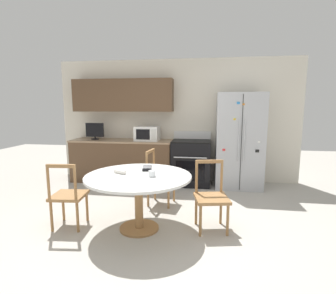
{
  "coord_description": "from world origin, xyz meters",
  "views": [
    {
      "loc": [
        0.67,
        -3.06,
        1.62
      ],
      "look_at": [
        0.04,
        1.15,
        0.95
      ],
      "focal_mm": 28.0,
      "sensor_mm": 36.0,
      "label": 1
    }
  ],
  "objects_px": {
    "dining_chair_far": "(160,178)",
    "candle_glass": "(152,174)",
    "dining_chair_right": "(211,197)",
    "wallet": "(147,169)",
    "countertop_tv": "(95,131)",
    "dining_chair_left": "(68,196)",
    "oven_range": "(191,162)",
    "microwave": "(147,133)",
    "refrigerator": "(239,141)"
  },
  "relations": [
    {
      "from": "countertop_tv",
      "to": "dining_chair_far",
      "type": "distance_m",
      "value": 2.15
    },
    {
      "from": "candle_glass",
      "to": "dining_chair_left",
      "type": "bearing_deg",
      "value": -178.43
    },
    {
      "from": "dining_chair_left",
      "to": "wallet",
      "type": "distance_m",
      "value": 1.11
    },
    {
      "from": "dining_chair_far",
      "to": "candle_glass",
      "type": "xyz_separation_m",
      "value": [
        0.09,
        -0.99,
        0.34
      ]
    },
    {
      "from": "countertop_tv",
      "to": "wallet",
      "type": "relative_size",
      "value": 2.84
    },
    {
      "from": "dining_chair_far",
      "to": "dining_chair_right",
      "type": "bearing_deg",
      "value": 53.83
    },
    {
      "from": "candle_glass",
      "to": "microwave",
      "type": "bearing_deg",
      "value": 104.43
    },
    {
      "from": "refrigerator",
      "to": "dining_chair_far",
      "type": "relative_size",
      "value": 2.08
    },
    {
      "from": "microwave",
      "to": "candle_glass",
      "type": "bearing_deg",
      "value": -75.57
    },
    {
      "from": "dining_chair_far",
      "to": "countertop_tv",
      "type": "bearing_deg",
      "value": -118.96
    },
    {
      "from": "countertop_tv",
      "to": "dining_chair_left",
      "type": "relative_size",
      "value": 0.44
    },
    {
      "from": "oven_range",
      "to": "candle_glass",
      "type": "relative_size",
      "value": 11.69
    },
    {
      "from": "dining_chair_right",
      "to": "wallet",
      "type": "xyz_separation_m",
      "value": [
        -0.88,
        0.11,
        0.33
      ]
    },
    {
      "from": "dining_chair_right",
      "to": "microwave",
      "type": "bearing_deg",
      "value": -68.1
    },
    {
      "from": "dining_chair_right",
      "to": "countertop_tv",
      "type": "bearing_deg",
      "value": -50.45
    },
    {
      "from": "wallet",
      "to": "refrigerator",
      "type": "bearing_deg",
      "value": 52.11
    },
    {
      "from": "countertop_tv",
      "to": "dining_chair_far",
      "type": "bearing_deg",
      "value": -36.57
    },
    {
      "from": "refrigerator",
      "to": "countertop_tv",
      "type": "xyz_separation_m",
      "value": [
        -3.04,
        0.05,
        0.16
      ]
    },
    {
      "from": "refrigerator",
      "to": "oven_range",
      "type": "bearing_deg",
      "value": 178.37
    },
    {
      "from": "countertop_tv",
      "to": "oven_range",
      "type": "bearing_deg",
      "value": -0.65
    },
    {
      "from": "refrigerator",
      "to": "dining_chair_left",
      "type": "distance_m",
      "value": 3.32
    },
    {
      "from": "candle_glass",
      "to": "wallet",
      "type": "distance_m",
      "value": 0.33
    },
    {
      "from": "wallet",
      "to": "countertop_tv",
      "type": "bearing_deg",
      "value": 129.88
    },
    {
      "from": "refrigerator",
      "to": "dining_chair_left",
      "type": "relative_size",
      "value": 2.08
    },
    {
      "from": "refrigerator",
      "to": "dining_chair_left",
      "type": "height_order",
      "value": "refrigerator"
    },
    {
      "from": "microwave",
      "to": "dining_chair_left",
      "type": "relative_size",
      "value": 0.54
    },
    {
      "from": "refrigerator",
      "to": "candle_glass",
      "type": "bearing_deg",
      "value": -121.19
    },
    {
      "from": "dining_chair_right",
      "to": "dining_chair_left",
      "type": "relative_size",
      "value": 1.0
    },
    {
      "from": "oven_range",
      "to": "wallet",
      "type": "relative_size",
      "value": 7.81
    },
    {
      "from": "microwave",
      "to": "dining_chair_right",
      "type": "height_order",
      "value": "microwave"
    },
    {
      "from": "dining_chair_right",
      "to": "oven_range",
      "type": "bearing_deg",
      "value": -90.4
    },
    {
      "from": "dining_chair_left",
      "to": "dining_chair_far",
      "type": "relative_size",
      "value": 1.0
    },
    {
      "from": "oven_range",
      "to": "dining_chair_left",
      "type": "bearing_deg",
      "value": -124.09
    },
    {
      "from": "oven_range",
      "to": "dining_chair_right",
      "type": "relative_size",
      "value": 1.2
    },
    {
      "from": "oven_range",
      "to": "candle_glass",
      "type": "xyz_separation_m",
      "value": [
        -0.36,
        -2.19,
        0.3
      ]
    },
    {
      "from": "oven_range",
      "to": "microwave",
      "type": "xyz_separation_m",
      "value": [
        -0.93,
        0.01,
        0.58
      ]
    },
    {
      "from": "countertop_tv",
      "to": "dining_chair_right",
      "type": "bearing_deg",
      "value": -39.17
    },
    {
      "from": "refrigerator",
      "to": "countertop_tv",
      "type": "height_order",
      "value": "refrigerator"
    },
    {
      "from": "countertop_tv",
      "to": "refrigerator",
      "type": "bearing_deg",
      "value": -0.95
    },
    {
      "from": "dining_chair_left",
      "to": "dining_chair_far",
      "type": "height_order",
      "value": "same"
    },
    {
      "from": "countertop_tv",
      "to": "candle_glass",
      "type": "bearing_deg",
      "value": -51.99
    },
    {
      "from": "dining_chair_right",
      "to": "wallet",
      "type": "height_order",
      "value": "dining_chair_right"
    },
    {
      "from": "refrigerator",
      "to": "microwave",
      "type": "bearing_deg",
      "value": 178.75
    },
    {
      "from": "microwave",
      "to": "candle_glass",
      "type": "xyz_separation_m",
      "value": [
        0.57,
        -2.2,
        -0.28
      ]
    },
    {
      "from": "oven_range",
      "to": "microwave",
      "type": "relative_size",
      "value": 2.21
    },
    {
      "from": "oven_range",
      "to": "dining_chair_far",
      "type": "distance_m",
      "value": 1.28
    },
    {
      "from": "dining_chair_right",
      "to": "wallet",
      "type": "distance_m",
      "value": 0.95
    },
    {
      "from": "oven_range",
      "to": "dining_chair_right",
      "type": "distance_m",
      "value": 2.03
    },
    {
      "from": "dining_chair_right",
      "to": "dining_chair_left",
      "type": "bearing_deg",
      "value": -4.4
    },
    {
      "from": "candle_glass",
      "to": "wallet",
      "type": "relative_size",
      "value": 0.67
    }
  ]
}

